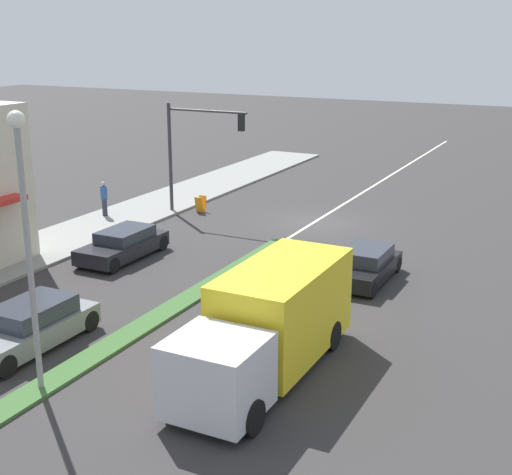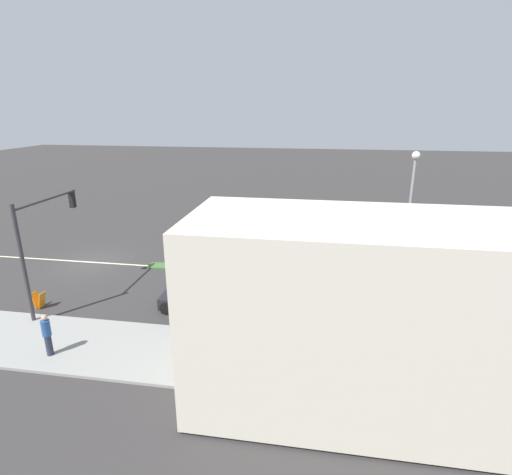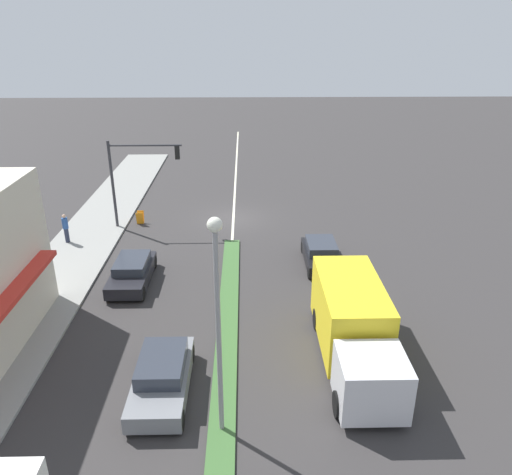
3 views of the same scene
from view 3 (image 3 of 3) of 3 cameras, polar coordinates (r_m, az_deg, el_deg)
The scene contains 10 objects.
ground_plane at distance 18.62m, azimuth -3.73°, elevation -18.00°, with size 160.00×160.00×0.00m, color #333030.
lane_marking_center at distance 34.28m, azimuth -2.60°, elevation 2.22°, with size 0.16×60.00×0.01m, color beige.
traffic_signal_main at distance 32.37m, azimuth -13.78°, elevation 7.56°, with size 4.59×0.34×5.60m.
street_lamp at distance 14.65m, azimuth -4.42°, elevation -7.57°, with size 0.44×0.44×7.37m.
pedestrian at distance 31.94m, azimuth -20.93°, elevation 1.07°, with size 0.34×0.34×1.77m.
warning_aframe_sign at distance 34.07m, azimuth -13.11°, elevation 2.23°, with size 0.45×0.53×0.84m.
delivery_truck at distance 20.01m, azimuth 11.10°, elevation -9.93°, with size 2.44×7.50×2.87m.
sedan_dark at distance 26.33m, azimuth -13.99°, elevation -3.81°, with size 1.85×4.34×1.25m.
suv_grey at distance 18.81m, azimuth -10.68°, elevation -15.30°, with size 1.91×4.48×1.38m.
suv_black at distance 27.74m, azimuth 7.47°, elevation -1.86°, with size 1.86×4.04×1.27m.
Camera 3 is at (-0.84, 32.01, 12.24)m, focal length 35.00 mm.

